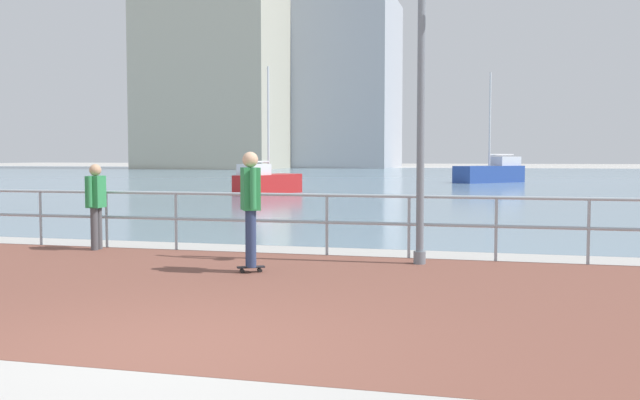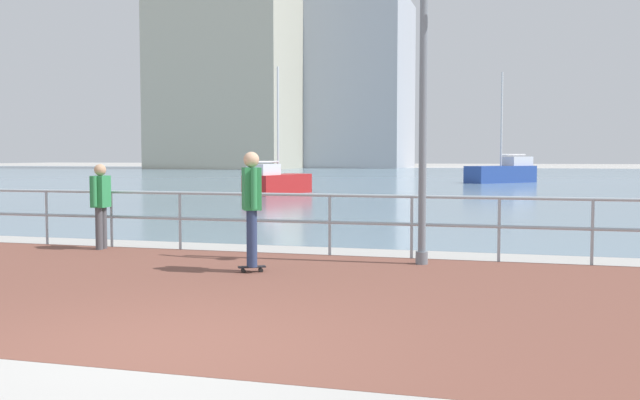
# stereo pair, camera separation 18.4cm
# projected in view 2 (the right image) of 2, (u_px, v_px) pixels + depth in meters

# --- Properties ---
(ground) EXTENTS (220.00, 220.00, 0.00)m
(ground) POSITION_uv_depth(u_px,v_px,m) (465.00, 183.00, 44.70)
(ground) COLOR #ADAAA5
(brick_paving) EXTENTS (28.00, 6.72, 0.01)m
(brick_paving) POSITION_uv_depth(u_px,v_px,m) (262.00, 291.00, 8.85)
(brick_paving) COLOR brown
(brick_paving) RESTS_ON ground
(harbor_water) EXTENTS (180.00, 88.00, 0.00)m
(harbor_water) POSITION_uv_depth(u_px,v_px,m) (475.00, 177.00, 55.39)
(harbor_water) COLOR #6B899E
(harbor_water) RESTS_ON ground
(waterfront_railing) EXTENTS (25.25, 0.06, 1.05)m
(waterfront_railing) POSITION_uv_depth(u_px,v_px,m) (330.00, 213.00, 12.04)
(waterfront_railing) COLOR #9EADB7
(waterfront_railing) RESTS_ON ground
(lamppost) EXTENTS (0.79, 0.44, 5.17)m
(lamppost) POSITION_uv_depth(u_px,v_px,m) (433.00, 79.00, 10.80)
(lamppost) COLOR slate
(lamppost) RESTS_ON ground
(skateboarder) EXTENTS (0.40, 0.52, 1.75)m
(skateboarder) POSITION_uv_depth(u_px,v_px,m) (252.00, 200.00, 10.24)
(skateboarder) COLOR black
(skateboarder) RESTS_ON ground
(bystander) EXTENTS (0.27, 0.56, 1.55)m
(bystander) POSITION_uv_depth(u_px,v_px,m) (101.00, 200.00, 12.81)
(bystander) COLOR #4C4C51
(bystander) RESTS_ON ground
(sailboat_navy) EXTENTS (4.46, 4.69, 6.94)m
(sailboat_navy) POSITION_uv_depth(u_px,v_px,m) (503.00, 172.00, 44.80)
(sailboat_navy) COLOR #284799
(sailboat_navy) RESTS_ON ground
(sailboat_blue) EXTENTS (2.09, 4.19, 5.65)m
(sailboat_blue) POSITION_uv_depth(u_px,v_px,m) (277.00, 182.00, 31.56)
(sailboat_blue) COLOR #B21E1E
(sailboat_blue) RESTS_ON ground
(tower_concrete) EXTENTS (17.87, 13.21, 36.33)m
(tower_concrete) POSITION_uv_depth(u_px,v_px,m) (226.00, 37.00, 93.29)
(tower_concrete) COLOR #B2AD99
(tower_concrete) RESTS_ON ground
(tower_brick) EXTENTS (14.74, 17.46, 26.55)m
(tower_brick) POSITION_uv_depth(u_px,v_px,m) (357.00, 82.00, 103.71)
(tower_brick) COLOR #A3A8B2
(tower_brick) RESTS_ON ground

